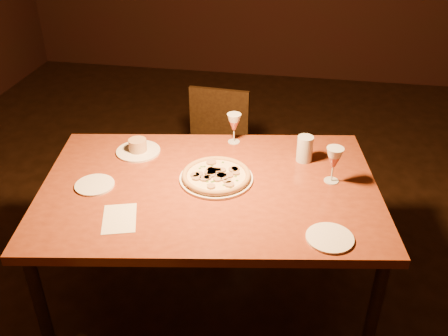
# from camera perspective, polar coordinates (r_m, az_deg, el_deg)

# --- Properties ---
(floor) EXTENTS (7.00, 7.00, 0.00)m
(floor) POSITION_cam_1_polar(r_m,az_deg,el_deg) (2.81, 4.33, -16.23)
(floor) COLOR #321C10
(floor) RESTS_ON ground
(dining_table) EXTENTS (1.67, 1.22, 0.82)m
(dining_table) POSITION_cam_1_polar(r_m,az_deg,el_deg) (2.32, -1.65, -3.48)
(dining_table) COLOR #943F1F
(dining_table) RESTS_ON floor
(chair_far) EXTENTS (0.42, 0.42, 0.83)m
(chair_far) POSITION_cam_1_polar(r_m,az_deg,el_deg) (3.31, -1.06, 2.45)
(chair_far) COLOR black
(chair_far) RESTS_ON floor
(pizza_plate) EXTENTS (0.34, 0.34, 0.04)m
(pizza_plate) POSITION_cam_1_polar(r_m,az_deg,el_deg) (2.31, -0.89, -0.91)
(pizza_plate) COLOR white
(pizza_plate) RESTS_ON dining_table
(ramekin_saucer) EXTENTS (0.22, 0.22, 0.07)m
(ramekin_saucer) POSITION_cam_1_polar(r_m,az_deg,el_deg) (2.56, -9.80, 2.26)
(ramekin_saucer) COLOR white
(ramekin_saucer) RESTS_ON dining_table
(wine_glass_far) EXTENTS (0.07, 0.07, 0.16)m
(wine_glass_far) POSITION_cam_1_polar(r_m,az_deg,el_deg) (2.59, 1.15, 4.56)
(wine_glass_far) COLOR #AC5148
(wine_glass_far) RESTS_ON dining_table
(wine_glass_right) EXTENTS (0.08, 0.08, 0.17)m
(wine_glass_right) POSITION_cam_1_polar(r_m,az_deg,el_deg) (2.31, 12.38, 0.34)
(wine_glass_right) COLOR #AC5148
(wine_glass_right) RESTS_ON dining_table
(water_tumbler) EXTENTS (0.08, 0.08, 0.13)m
(water_tumbler) POSITION_cam_1_polar(r_m,az_deg,el_deg) (2.46, 9.21, 2.19)
(water_tumbler) COLOR silver
(water_tumbler) RESTS_ON dining_table
(side_plate_left) EXTENTS (0.18, 0.18, 0.01)m
(side_plate_left) POSITION_cam_1_polar(r_m,az_deg,el_deg) (2.35, -14.56, -1.88)
(side_plate_left) COLOR white
(side_plate_left) RESTS_ON dining_table
(side_plate_near) EXTENTS (0.19, 0.19, 0.01)m
(side_plate_near) POSITION_cam_1_polar(r_m,az_deg,el_deg) (2.01, 11.99, -7.82)
(side_plate_near) COLOR white
(side_plate_near) RESTS_ON dining_table
(menu_card) EXTENTS (0.19, 0.23, 0.00)m
(menu_card) POSITION_cam_1_polar(r_m,az_deg,el_deg) (2.12, -11.86, -5.66)
(menu_card) COLOR silver
(menu_card) RESTS_ON dining_table
(pendant_light) EXTENTS (0.12, 0.12, 0.12)m
(pendant_light) POSITION_cam_1_polar(r_m,az_deg,el_deg) (1.96, -2.04, 17.01)
(pendant_light) COLOR #FF9C47
(pendant_light) RESTS_ON ceiling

